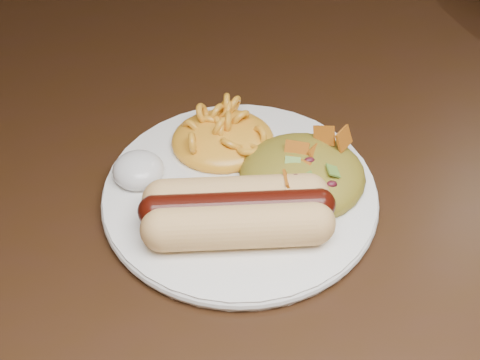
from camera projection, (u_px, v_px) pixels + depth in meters
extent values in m
cube|color=black|center=(325.00, 147.00, 0.61)|extent=(1.60, 0.90, 0.04)
cylinder|color=white|center=(240.00, 194.00, 0.53)|extent=(0.22, 0.22, 0.01)
cylinder|color=#E9A77E|center=(240.00, 228.00, 0.48)|extent=(0.11, 0.04, 0.03)
cylinder|color=#E9A77E|center=(234.00, 196.00, 0.50)|extent=(0.11, 0.04, 0.03)
cylinder|color=#420D03|center=(237.00, 208.00, 0.48)|extent=(0.12, 0.03, 0.02)
ellipsoid|color=#FF9A2B|center=(223.00, 129.00, 0.55)|extent=(0.10, 0.10, 0.03)
ellipsoid|color=silver|center=(138.00, 166.00, 0.53)|extent=(0.05, 0.05, 0.03)
ellipsoid|color=orange|center=(303.00, 170.00, 0.52)|extent=(0.10, 0.10, 0.04)
cube|color=white|center=(168.00, 197.00, 0.53)|extent=(0.04, 0.13, 0.00)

